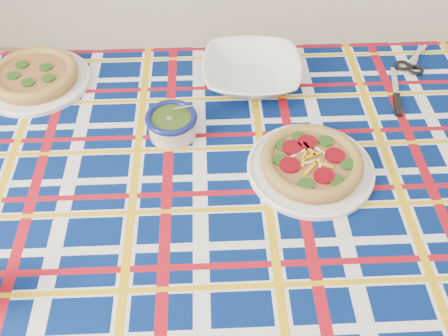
# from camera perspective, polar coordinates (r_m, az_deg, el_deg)

# --- Properties ---
(dining_table) EXTENTS (1.71, 1.18, 0.75)m
(dining_table) POSITION_cam_1_polar(r_m,az_deg,el_deg) (1.31, 0.80, -1.63)
(dining_table) COLOR brown
(dining_table) RESTS_ON floor
(tablecloth) EXTENTS (1.74, 1.21, 0.11)m
(tablecloth) POSITION_cam_1_polar(r_m,az_deg,el_deg) (1.30, 0.81, -0.91)
(tablecloth) COLOR #041953
(tablecloth) RESTS_ON dining_table
(main_focaccia_plate) EXTENTS (0.37, 0.37, 0.06)m
(main_focaccia_plate) POSITION_cam_1_polar(r_m,az_deg,el_deg) (1.23, 9.98, 0.68)
(main_focaccia_plate) COLOR #986036
(main_focaccia_plate) RESTS_ON tablecloth
(pesto_bowl) EXTENTS (0.15, 0.15, 0.08)m
(pesto_bowl) POSITION_cam_1_polar(r_m,az_deg,el_deg) (1.31, -5.99, 5.17)
(pesto_bowl) COLOR #24390F
(pesto_bowl) RESTS_ON tablecloth
(serving_bowl) EXTENTS (0.30, 0.30, 0.07)m
(serving_bowl) POSITION_cam_1_polar(r_m,az_deg,el_deg) (1.48, 3.15, 10.85)
(serving_bowl) COLOR white
(serving_bowl) RESTS_ON tablecloth
(second_focaccia_plate) EXTENTS (0.34, 0.34, 0.06)m
(second_focaccia_plate) POSITION_cam_1_polar(r_m,az_deg,el_deg) (1.58, -20.85, 9.89)
(second_focaccia_plate) COLOR #986036
(second_focaccia_plate) RESTS_ON tablecloth
(table_knife) EXTENTS (0.04, 0.24, 0.01)m
(table_knife) POSITION_cam_1_polar(r_m,az_deg,el_deg) (1.57, 18.95, 9.29)
(table_knife) COLOR silver
(table_knife) RESTS_ON tablecloth
(kitchen_scissors) EXTENTS (0.17, 0.22, 0.02)m
(kitchen_scissors) POSITION_cam_1_polar(r_m,az_deg,el_deg) (1.71, 21.21, 11.95)
(kitchen_scissors) COLOR silver
(kitchen_scissors) RESTS_ON tablecloth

